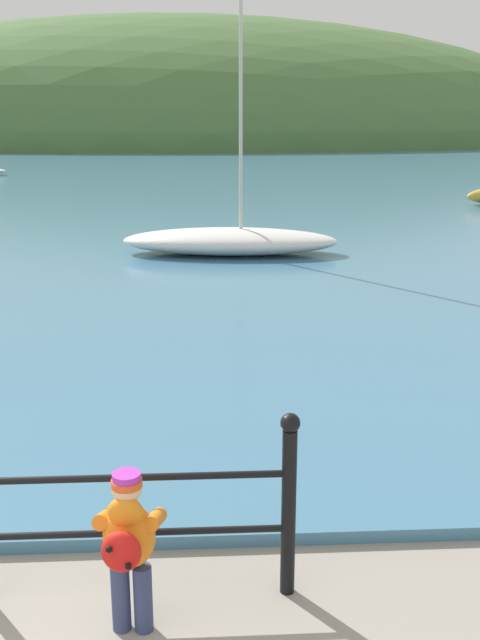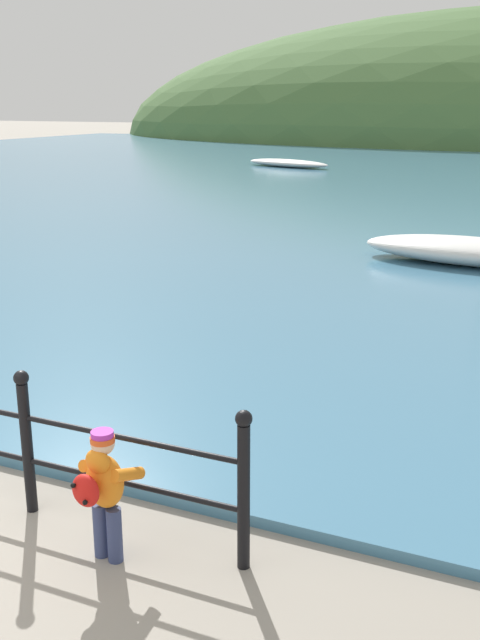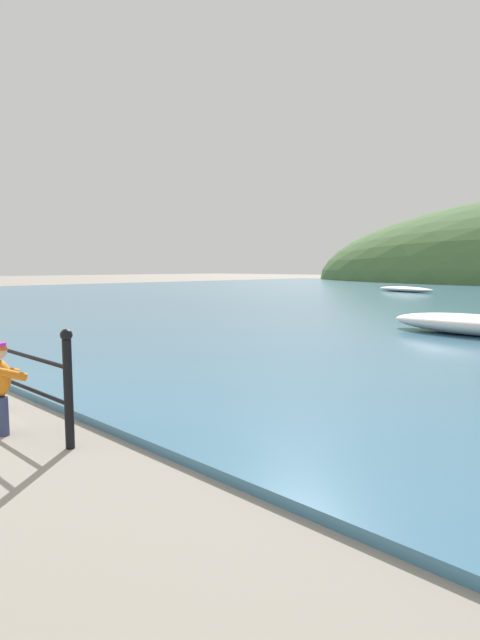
% 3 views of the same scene
% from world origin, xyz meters
% --- Properties ---
extents(water, '(80.00, 60.00, 0.10)m').
position_xyz_m(water, '(0.00, 32.00, 0.05)').
color(water, teal).
rests_on(water, ground).
extents(child_in_coat, '(0.41, 0.55, 1.00)m').
position_xyz_m(child_in_coat, '(1.67, 1.18, 0.61)').
color(child_in_coat, navy).
rests_on(child_in_coat, ground).
extents(boat_far_right, '(4.82, 2.49, 0.37)m').
position_xyz_m(boat_far_right, '(-8.62, 32.15, 0.28)').
color(boat_far_right, silver).
rests_on(boat_far_right, water).
extents(boat_white_sailboat, '(4.44, 1.90, 5.28)m').
position_xyz_m(boat_white_sailboat, '(2.73, 12.38, 0.38)').
color(boat_white_sailboat, silver).
rests_on(boat_white_sailboat, water).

